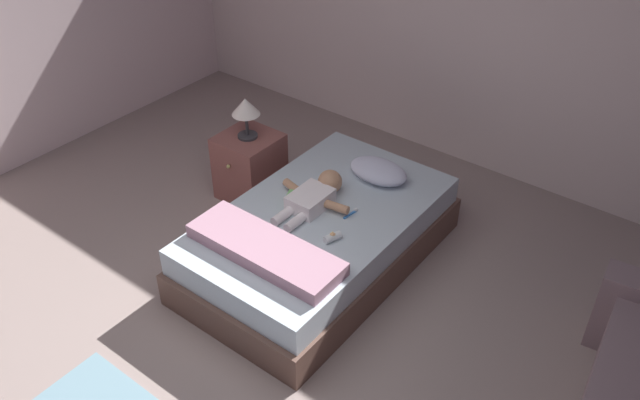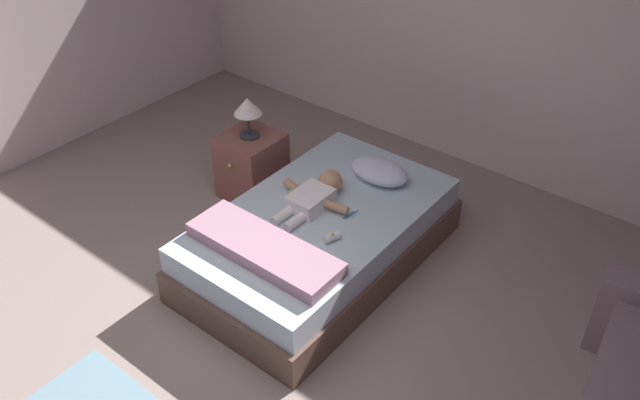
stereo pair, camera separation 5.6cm
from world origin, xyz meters
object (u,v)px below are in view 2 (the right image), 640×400
at_px(toothbrush, 351,214).
at_px(baby_bottle, 332,237).
at_px(bed, 320,238).
at_px(toy_block, 294,198).
at_px(lamp, 248,108).
at_px(nightstand, 252,166).
at_px(baby, 315,195).
at_px(pillow, 379,172).

distance_m(toothbrush, baby_bottle, 0.30).
height_order(bed, toy_block, toy_block).
bearing_deg(lamp, nightstand, -90.00).
distance_m(baby, baby_bottle, 0.42).
bearing_deg(baby, bed, -35.16).
distance_m(bed, toothbrush, 0.31).
distance_m(toothbrush, lamp, 1.19).
xyz_separation_m(pillow, nightstand, (-1.03, -0.25, -0.24)).
bearing_deg(toothbrush, baby_bottle, -77.61).
distance_m(bed, lamp, 1.14).
bearing_deg(toy_block, toothbrush, 19.27).
bearing_deg(baby, toothbrush, 8.75).
height_order(pillow, lamp, lamp).
bearing_deg(lamp, pillow, 13.79).
bearing_deg(toothbrush, bed, -150.00).
bearing_deg(nightstand, bed, -18.67).
relative_size(nightstand, lamp, 1.67).
height_order(baby, nightstand, baby).
relative_size(baby, toy_block, 5.71).
bearing_deg(bed, toothbrush, 30.00).
distance_m(toothbrush, nightstand, 1.15).
bearing_deg(baby, baby_bottle, -36.94).
distance_m(nightstand, toy_block, 0.84).
distance_m(lamp, toy_block, 0.87).
height_order(bed, nightstand, nightstand).
xyz_separation_m(toothbrush, nightstand, (-1.12, 0.21, -0.18)).
bearing_deg(pillow, baby, -109.12).
bearing_deg(nightstand, toothbrush, -10.79).
bearing_deg(baby_bottle, nightstand, 156.88).
xyz_separation_m(baby, baby_bottle, (0.33, -0.25, -0.03)).
bearing_deg(bed, baby, 144.84).
bearing_deg(lamp, bed, -18.67).
relative_size(nightstand, baby_bottle, 4.32).
relative_size(bed, nightstand, 3.58).
bearing_deg(toothbrush, baby, -171.25).
height_order(toothbrush, lamp, lamp).
xyz_separation_m(lamp, baby_bottle, (1.18, -0.51, -0.31)).
height_order(bed, lamp, lamp).
height_order(toothbrush, toy_block, toy_block).
relative_size(baby, nightstand, 1.14).
distance_m(bed, baby_bottle, 0.40).
relative_size(bed, lamp, 5.96).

